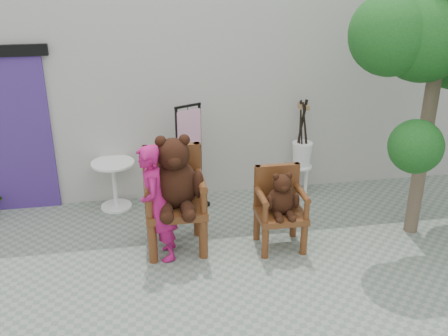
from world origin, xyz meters
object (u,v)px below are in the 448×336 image
(chair_big, at_px, (174,185))
(display_stand, at_px, (190,168))
(chair_small, at_px, (280,201))
(person, at_px, (157,204))
(cafe_table, at_px, (114,179))
(stool_bucket, at_px, (302,154))

(chair_big, relative_size, display_stand, 0.98)
(chair_small, distance_m, display_stand, 1.60)
(chair_small, distance_m, person, 1.50)
(chair_big, xyz_separation_m, cafe_table, (-0.76, 1.22, -0.41))
(display_stand, bearing_deg, cafe_table, 149.63)
(cafe_table, bearing_deg, display_stand, -6.95)
(person, bearing_deg, chair_small, 92.83)
(cafe_table, relative_size, display_stand, 0.47)
(chair_big, height_order, chair_small, chair_big)
(chair_big, xyz_separation_m, stool_bucket, (1.99, 1.22, -0.21))
(stool_bucket, bearing_deg, chair_big, -148.50)
(chair_small, relative_size, display_stand, 0.67)
(stool_bucket, bearing_deg, cafe_table, 179.99)
(chair_small, distance_m, cafe_table, 2.47)
(chair_small, relative_size, person, 0.71)
(display_stand, bearing_deg, person, -135.46)
(cafe_table, bearing_deg, person, -69.13)
(person, height_order, cafe_table, person)
(display_stand, bearing_deg, stool_bucket, -19.04)
(chair_big, height_order, stool_bucket, chair_big)
(chair_small, xyz_separation_m, stool_bucket, (0.72, 1.40, 0.03))
(display_stand, bearing_deg, chair_big, -128.85)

